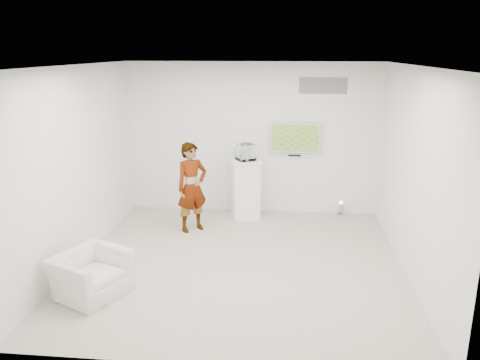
{
  "coord_description": "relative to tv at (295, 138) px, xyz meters",
  "views": [
    {
      "loc": [
        0.68,
        -6.65,
        3.22
      ],
      "look_at": [
        -0.05,
        0.6,
        1.18
      ],
      "focal_mm": 35.0,
      "sensor_mm": 36.0,
      "label": 1
    }
  ],
  "objects": [
    {
      "name": "console",
      "position": [
        -0.94,
        -0.34,
        -0.29
      ],
      "size": [
        0.08,
        0.16,
        0.21
      ],
      "primitive_type": "cube",
      "rotation": [
        0.0,
        0.0,
        0.23
      ],
      "color": "white",
      "rests_on": "pedestal"
    },
    {
      "name": "person",
      "position": [
        -1.84,
        -1.14,
        -0.73
      ],
      "size": [
        0.71,
        0.68,
        1.64
      ],
      "primitive_type": "imported",
      "rotation": [
        0.0,
        0.0,
        0.69
      ],
      "color": "silver",
      "rests_on": "room"
    },
    {
      "name": "room",
      "position": [
        -0.85,
        -2.45,
        -0.05
      ],
      "size": [
        5.01,
        5.01,
        3.0
      ],
      "color": "beige",
      "rests_on": "ground"
    },
    {
      "name": "pedestal",
      "position": [
        -0.94,
        -0.34,
        -0.97
      ],
      "size": [
        0.69,
        0.69,
        1.16
      ],
      "primitive_type": "cube",
      "rotation": [
        0.0,
        0.0,
        0.26
      ],
      "color": "white",
      "rests_on": "room"
    },
    {
      "name": "vitrine",
      "position": [
        -0.94,
        -0.34,
        -0.24
      ],
      "size": [
        0.43,
        0.43,
        0.31
      ],
      "primitive_type": "cube",
      "rotation": [
        0.0,
        0.0,
        0.59
      ],
      "color": "white",
      "rests_on": "pedestal"
    },
    {
      "name": "floor_uplight",
      "position": [
        0.95,
        -0.09,
        -1.41
      ],
      "size": [
        0.19,
        0.19,
        0.29
      ],
      "primitive_type": "cylinder",
      "rotation": [
        0.0,
        0.0,
        0.0
      ],
      "color": "silver",
      "rests_on": "room"
    },
    {
      "name": "tv",
      "position": [
        0.0,
        0.0,
        0.0
      ],
      "size": [
        1.0,
        0.08,
        0.6
      ],
      "primitive_type": "cube",
      "color": "#BBBCC0",
      "rests_on": "room"
    },
    {
      "name": "logo_decal",
      "position": [
        0.5,
        0.04,
        1.0
      ],
      "size": [
        0.9,
        0.02,
        0.3
      ],
      "primitive_type": "cube",
      "color": "slate",
      "rests_on": "room"
    },
    {
      "name": "armchair",
      "position": [
        -2.75,
        -3.61,
        -1.26
      ],
      "size": [
        1.1,
        1.15,
        0.59
      ],
      "primitive_type": "imported",
      "rotation": [
        0.0,
        0.0,
        1.14
      ],
      "color": "silver",
      "rests_on": "room"
    },
    {
      "name": "wii_remote",
      "position": [
        -1.75,
        -0.87,
        -0.08
      ],
      "size": [
        0.12,
        0.11,
        0.03
      ],
      "primitive_type": "cube",
      "rotation": [
        0.0,
        0.0,
        0.89
      ],
      "color": "white",
      "rests_on": "person"
    }
  ]
}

